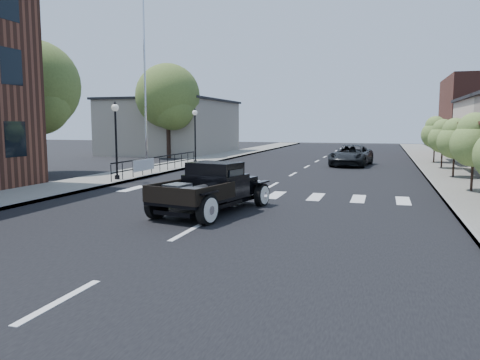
# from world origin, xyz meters

# --- Properties ---
(ground) EXTENTS (120.00, 120.00, 0.00)m
(ground) POSITION_xyz_m (0.00, 0.00, 0.00)
(ground) COLOR black
(ground) RESTS_ON ground
(road) EXTENTS (14.00, 80.00, 0.02)m
(road) POSITION_xyz_m (0.00, 15.00, 0.01)
(road) COLOR black
(road) RESTS_ON ground
(road_markings) EXTENTS (12.00, 60.00, 0.06)m
(road_markings) POSITION_xyz_m (0.00, 10.00, 0.00)
(road_markings) COLOR silver
(road_markings) RESTS_ON ground
(sidewalk_left) EXTENTS (3.00, 80.00, 0.15)m
(sidewalk_left) POSITION_xyz_m (-8.50, 15.00, 0.07)
(sidewalk_left) COLOR gray
(sidewalk_left) RESTS_ON ground
(sidewalk_right) EXTENTS (3.00, 80.00, 0.15)m
(sidewalk_right) POSITION_xyz_m (8.50, 15.00, 0.07)
(sidewalk_right) COLOR gray
(sidewalk_right) RESTS_ON ground
(low_building_left) EXTENTS (10.00, 12.00, 5.00)m
(low_building_left) POSITION_xyz_m (-15.00, 28.00, 2.50)
(low_building_left) COLOR gray
(low_building_left) RESTS_ON ground
(railing) EXTENTS (0.08, 10.00, 1.00)m
(railing) POSITION_xyz_m (-7.30, 10.00, 0.65)
(railing) COLOR black
(railing) RESTS_ON sidewalk_left
(banner) EXTENTS (0.04, 2.20, 0.60)m
(banner) POSITION_xyz_m (-7.22, 8.00, 0.45)
(banner) COLOR silver
(banner) RESTS_ON sidewalk_left
(lamp_post_b) EXTENTS (0.36, 0.36, 3.77)m
(lamp_post_b) POSITION_xyz_m (-7.60, 6.00, 2.04)
(lamp_post_b) COLOR black
(lamp_post_b) RESTS_ON sidewalk_left
(lamp_post_c) EXTENTS (0.36, 0.36, 3.77)m
(lamp_post_c) POSITION_xyz_m (-7.60, 16.00, 2.04)
(lamp_post_c) COLOR black
(lamp_post_c) RESTS_ON sidewalk_left
(flagpole) EXTENTS (0.12, 0.12, 11.78)m
(flagpole) POSITION_xyz_m (-9.20, 12.00, 6.04)
(flagpole) COLOR silver
(flagpole) RESTS_ON sidewalk_left
(big_tree_near) EXTENTS (5.12, 5.12, 7.53)m
(big_tree_near) POSITION_xyz_m (-14.00, 8.00, 3.76)
(big_tree_near) COLOR #50652B
(big_tree_near) RESTS_ON ground
(big_tree_far) EXTENTS (5.36, 5.36, 7.87)m
(big_tree_far) POSITION_xyz_m (-12.50, 22.00, 3.93)
(big_tree_far) COLOR #50652B
(big_tree_far) RESTS_ON ground
(small_tree_b) EXTENTS (1.82, 1.82, 3.03)m
(small_tree_b) POSITION_xyz_m (8.30, 6.68, 1.66)
(small_tree_b) COLOR olive
(small_tree_b) RESTS_ON sidewalk_right
(small_tree_c) EXTENTS (1.73, 1.73, 2.89)m
(small_tree_c) POSITION_xyz_m (8.30, 11.97, 1.59)
(small_tree_c) COLOR olive
(small_tree_c) RESTS_ON sidewalk_right
(small_tree_d) EXTENTS (1.73, 1.73, 2.88)m
(small_tree_d) POSITION_xyz_m (8.30, 17.12, 1.59)
(small_tree_d) COLOR olive
(small_tree_d) RESTS_ON sidewalk_right
(small_tree_e) EXTENTS (1.89, 1.89, 3.14)m
(small_tree_e) POSITION_xyz_m (8.30, 21.78, 1.72)
(small_tree_e) COLOR olive
(small_tree_e) RESTS_ON sidewalk_right
(hotrod_pickup) EXTENTS (3.17, 5.12, 1.65)m
(hotrod_pickup) POSITION_xyz_m (-0.35, -0.17, 0.82)
(hotrod_pickup) COLOR black
(hotrod_pickup) RESTS_ON ground
(second_car) EXTENTS (2.93, 5.33, 1.41)m
(second_car) POSITION_xyz_m (2.76, 18.68, 0.71)
(second_car) COLOR black
(second_car) RESTS_ON ground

